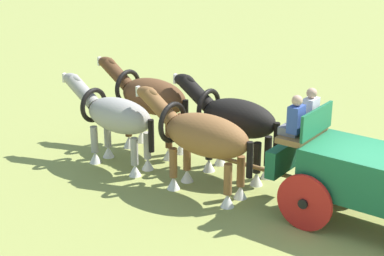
{
  "coord_description": "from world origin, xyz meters",
  "views": [
    {
      "loc": [
        -2.77,
        10.95,
        6.04
      ],
      "look_at": [
        4.52,
        -0.25,
        1.2
      ],
      "focal_mm": 56.78,
      "sensor_mm": 36.0,
      "label": 1
    }
  ],
  "objects_px": {
    "draft_horse_rear_off": "(234,120)",
    "draft_horse_lead_off": "(150,98)",
    "draft_horse_rear_near": "(202,136)",
    "draft_horse_lead_near": "(115,116)",
    "show_wagon": "(372,176)"
  },
  "relations": [
    {
      "from": "draft_horse_lead_near",
      "to": "draft_horse_rear_near",
      "type": "bearing_deg",
      "value": 176.41
    },
    {
      "from": "draft_horse_rear_off",
      "to": "draft_horse_lead_near",
      "type": "relative_size",
      "value": 1.0
    },
    {
      "from": "show_wagon",
      "to": "draft_horse_lead_near",
      "type": "bearing_deg",
      "value": 2.36
    },
    {
      "from": "draft_horse_lead_near",
      "to": "draft_horse_lead_off",
      "type": "bearing_deg",
      "value": -94.3
    },
    {
      "from": "draft_horse_rear_near",
      "to": "draft_horse_lead_near",
      "type": "height_order",
      "value": "draft_horse_rear_near"
    },
    {
      "from": "draft_horse_lead_off",
      "to": "show_wagon",
      "type": "bearing_deg",
      "value": 170.45
    },
    {
      "from": "draft_horse_rear_off",
      "to": "draft_horse_lead_off",
      "type": "xyz_separation_m",
      "value": [
        2.59,
        -0.16,
        0.05
      ]
    },
    {
      "from": "draft_horse_lead_off",
      "to": "draft_horse_rear_off",
      "type": "bearing_deg",
      "value": 176.41
    },
    {
      "from": "draft_horse_rear_off",
      "to": "draft_horse_lead_near",
      "type": "xyz_separation_m",
      "value": [
        2.69,
        1.13,
        -0.1
      ]
    },
    {
      "from": "draft_horse_rear_near",
      "to": "draft_horse_lead_near",
      "type": "distance_m",
      "value": 2.62
    },
    {
      "from": "show_wagon",
      "to": "draft_horse_lead_near",
      "type": "height_order",
      "value": "show_wagon"
    },
    {
      "from": "draft_horse_lead_off",
      "to": "draft_horse_lead_near",
      "type": "bearing_deg",
      "value": 85.7
    },
    {
      "from": "draft_horse_rear_near",
      "to": "draft_horse_rear_off",
      "type": "distance_m",
      "value": 1.3
    },
    {
      "from": "draft_horse_rear_off",
      "to": "draft_horse_lead_off",
      "type": "bearing_deg",
      "value": -3.59
    },
    {
      "from": "draft_horse_rear_near",
      "to": "draft_horse_rear_off",
      "type": "height_order",
      "value": "draft_horse_rear_off"
    }
  ]
}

